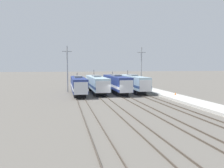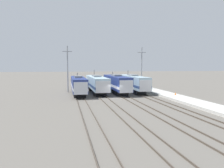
# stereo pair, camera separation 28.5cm
# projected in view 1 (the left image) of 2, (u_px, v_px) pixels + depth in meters

# --- Properties ---
(ground_plane) EXTENTS (400.00, 400.00, 0.00)m
(ground_plane) POSITION_uv_depth(u_px,v_px,m) (115.00, 98.00, 41.45)
(ground_plane) COLOR #666059
(rail_pair_far_left) EXTENTS (1.51, 120.00, 0.15)m
(rail_pair_far_left) POSITION_uv_depth(u_px,v_px,m) (81.00, 99.00, 40.08)
(rail_pair_far_left) COLOR #4C4238
(rail_pair_far_left) RESTS_ON ground_plane
(rail_pair_center_left) EXTENTS (1.51, 120.00, 0.15)m
(rail_pair_center_left) POSITION_uv_depth(u_px,v_px,m) (104.00, 98.00, 40.99)
(rail_pair_center_left) COLOR #4C4238
(rail_pair_center_left) RESTS_ON ground_plane
(rail_pair_center_right) EXTENTS (1.51, 120.00, 0.15)m
(rail_pair_center_right) POSITION_uv_depth(u_px,v_px,m) (126.00, 97.00, 41.90)
(rail_pair_center_right) COLOR #4C4238
(rail_pair_center_right) RESTS_ON ground_plane
(rail_pair_far_right) EXTENTS (1.51, 120.00, 0.15)m
(rail_pair_far_right) POSITION_uv_depth(u_px,v_px,m) (147.00, 97.00, 42.81)
(rail_pair_far_right) COLOR #4C4238
(rail_pair_far_right) RESTS_ON ground_plane
(locomotive_far_left) EXTENTS (2.78, 16.74, 4.54)m
(locomotive_far_left) POSITION_uv_depth(u_px,v_px,m) (78.00, 85.00, 46.51)
(locomotive_far_left) COLOR black
(locomotive_far_left) RESTS_ON ground_plane
(locomotive_center_left) EXTENTS (3.10, 18.88, 5.12)m
(locomotive_center_left) POSITION_uv_depth(u_px,v_px,m) (97.00, 84.00, 50.07)
(locomotive_center_left) COLOR #232326
(locomotive_center_left) RESTS_ON ground_plane
(locomotive_center_right) EXTENTS (2.91, 17.53, 4.66)m
(locomotive_center_right) POSITION_uv_depth(u_px,v_px,m) (116.00, 83.00, 49.53)
(locomotive_center_right) COLOR black
(locomotive_center_right) RESTS_ON ground_plane
(locomotive_far_right) EXTENTS (2.77, 17.84, 4.97)m
(locomotive_far_right) POSITION_uv_depth(u_px,v_px,m) (133.00, 83.00, 51.76)
(locomotive_far_right) COLOR #232326
(locomotive_far_right) RESTS_ON ground_plane
(catenary_tower_left) EXTENTS (2.19, 0.27, 10.70)m
(catenary_tower_left) POSITION_uv_depth(u_px,v_px,m) (67.00, 68.00, 50.47)
(catenary_tower_left) COLOR gray
(catenary_tower_left) RESTS_ON ground_plane
(catenary_tower_right) EXTENTS (2.19, 0.27, 10.70)m
(catenary_tower_right) POSITION_uv_depth(u_px,v_px,m) (141.00, 68.00, 54.27)
(catenary_tower_right) COLOR gray
(catenary_tower_right) RESTS_ON ground_plane
(platform) EXTENTS (4.00, 120.00, 0.43)m
(platform) POSITION_uv_depth(u_px,v_px,m) (169.00, 95.00, 43.78)
(platform) COLOR beige
(platform) RESTS_ON ground_plane
(traffic_cone) EXTENTS (0.30, 0.30, 0.56)m
(traffic_cone) POSITION_uv_depth(u_px,v_px,m) (175.00, 93.00, 42.93)
(traffic_cone) COLOR orange
(traffic_cone) RESTS_ON platform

